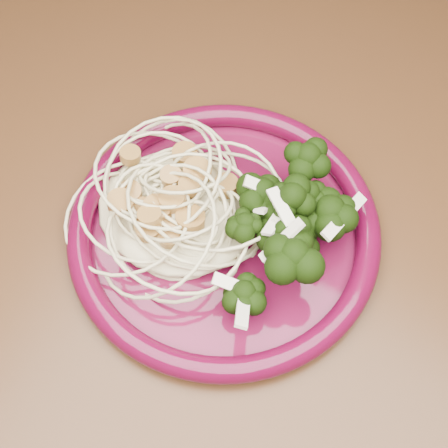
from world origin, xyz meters
name	(u,v)px	position (x,y,z in m)	size (l,w,h in m)	color
dining_table	(204,224)	(0.00, 0.00, 0.65)	(1.20, 0.80, 0.75)	#472814
dinner_plate	(224,230)	(0.05, -0.05, 0.76)	(0.31, 0.31, 0.02)	#510B26
spaghetti_pile	(175,206)	(0.01, -0.05, 0.77)	(0.14, 0.13, 0.03)	beige
scallop_cluster	(172,183)	(0.01, -0.05, 0.81)	(0.12, 0.12, 0.04)	#A77A3B
broccoli_pile	(287,239)	(0.11, -0.04, 0.78)	(0.09, 0.15, 0.05)	black
onion_garnish	(291,220)	(0.11, -0.04, 0.81)	(0.06, 0.09, 0.05)	#ECE3C8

